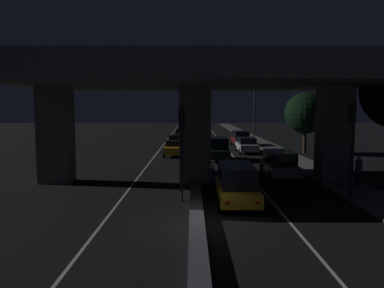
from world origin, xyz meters
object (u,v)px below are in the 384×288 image
object	(u,v)px
car_dark_red_third_oncoming	(182,134)
car_white_fourth	(248,145)
car_dark_red_fifth	(241,138)
pedestrian_on_sidewalk	(360,171)
traffic_light_left_of_median	(182,136)
car_taxi_yellow_lead_oncoming	(175,148)
motorcycle_red_filtering_far	(206,152)
motorcycle_white_filtering_mid	(206,165)
traffic_light_right_of_median	(353,131)
street_lamp	(252,109)
car_black_second_oncoming	(176,141)
motorcycle_blue_filtering_near	(213,179)
car_taxi_yellow_lead	(237,183)
car_dark_green_third	(219,148)
car_silver_second	(280,163)

from	to	relation	value
car_dark_red_third_oncoming	car_white_fourth	bearing A→B (deg)	19.22
car_dark_red_fifth	pedestrian_on_sidewalk	bearing A→B (deg)	-173.72
traffic_light_left_of_median	car_dark_red_fifth	bearing A→B (deg)	76.61
car_taxi_yellow_lead_oncoming	car_dark_red_third_oncoming	xyz separation A→B (m)	(0.03, 21.04, -0.05)
pedestrian_on_sidewalk	car_white_fourth	bearing A→B (deg)	102.98
car_taxi_yellow_lead_oncoming	motorcycle_red_filtering_far	xyz separation A→B (m)	(2.88, -1.77, -0.11)
car_dark_red_third_oncoming	motorcycle_white_filtering_mid	bearing A→B (deg)	2.25
car_dark_red_fifth	motorcycle_red_filtering_far	world-z (taller)	car_dark_red_fifth
traffic_light_right_of_median	motorcycle_white_filtering_mid	distance (m)	10.99
traffic_light_left_of_median	motorcycle_white_filtering_mid	world-z (taller)	traffic_light_left_of_median
street_lamp	car_black_second_oncoming	xyz separation A→B (m)	(-9.60, -2.93, -3.76)
car_dark_red_fifth	motorcycle_red_filtering_far	xyz separation A→B (m)	(-4.76, -11.43, -0.31)
car_dark_red_third_oncoming	car_taxi_yellow_lead_oncoming	bearing A→B (deg)	-2.83
motorcycle_red_filtering_far	pedestrian_on_sidewalk	size ratio (longest dim) A/B	1.01
motorcycle_blue_filtering_near	traffic_light_left_of_median	bearing A→B (deg)	146.44
pedestrian_on_sidewalk	car_dark_red_fifth	bearing A→B (deg)	98.75
car_dark_red_third_oncoming	car_taxi_yellow_lead	bearing A→B (deg)	2.90
car_dark_red_third_oncoming	motorcycle_red_filtering_far	world-z (taller)	motorcycle_red_filtering_far
motorcycle_blue_filtering_near	car_dark_red_third_oncoming	bearing A→B (deg)	1.54
traffic_light_left_of_median	car_taxi_yellow_lead	size ratio (longest dim) A/B	0.98
street_lamp	traffic_light_left_of_median	bearing A→B (deg)	-105.31
car_dark_red_fifth	pedestrian_on_sidewalk	xyz separation A→B (m)	(3.70, -24.04, 0.04)
car_dark_green_third	motorcycle_blue_filtering_near	bearing A→B (deg)	173.81
car_silver_second	car_white_fourth	bearing A→B (deg)	1.59
car_silver_second	car_taxi_yellow_lead_oncoming	distance (m)	13.37
car_dark_green_third	motorcycle_red_filtering_far	distance (m)	1.54
traffic_light_right_of_median	car_dark_red_fifth	distance (m)	27.25
car_taxi_yellow_lead	motorcycle_red_filtering_far	size ratio (longest dim) A/B	2.78
traffic_light_right_of_median	pedestrian_on_sidewalk	distance (m)	4.30
traffic_light_right_of_median	car_silver_second	xyz separation A→B (m)	(-2.03, 6.37, -2.53)
traffic_light_left_of_median	motorcycle_blue_filtering_near	bearing A→B (deg)	59.43
car_white_fourth	car_dark_red_third_oncoming	size ratio (longest dim) A/B	1.00
motorcycle_white_filtering_mid	traffic_light_left_of_median	bearing A→B (deg)	165.73
car_white_fourth	car_dark_red_fifth	xyz separation A→B (m)	(0.26, 6.86, 0.12)
motorcycle_white_filtering_mid	motorcycle_red_filtering_far	distance (m)	7.58
traffic_light_left_of_median	car_dark_red_third_oncoming	world-z (taller)	traffic_light_left_of_median
car_white_fourth	motorcycle_white_filtering_mid	xyz separation A→B (m)	(-4.70, -12.15, -0.22)
car_taxi_yellow_lead	pedestrian_on_sidewalk	xyz separation A→B (m)	(7.48, 3.42, -0.01)
motorcycle_white_filtering_mid	pedestrian_on_sidewalk	distance (m)	10.02
car_silver_second	motorcycle_white_filtering_mid	distance (m)	5.16
traffic_light_right_of_median	car_dark_red_fifth	size ratio (longest dim) A/B	1.13
car_dark_red_third_oncoming	motorcycle_red_filtering_far	distance (m)	22.99
car_dark_red_fifth	traffic_light_left_of_median	bearing A→B (deg)	164.14
car_taxi_yellow_lead	car_black_second_oncoming	world-z (taller)	car_taxi_yellow_lead
street_lamp	motorcycle_white_filtering_mid	xyz separation A→B (m)	(-6.62, -21.54, -3.83)
car_dark_green_third	car_dark_red_third_oncoming	world-z (taller)	car_dark_green_third
car_dark_green_third	car_taxi_yellow_lead_oncoming	bearing A→B (deg)	55.90
car_silver_second	motorcycle_blue_filtering_near	size ratio (longest dim) A/B	2.32
car_black_second_oncoming	street_lamp	bearing A→B (deg)	104.78
street_lamp	motorcycle_white_filtering_mid	world-z (taller)	street_lamp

